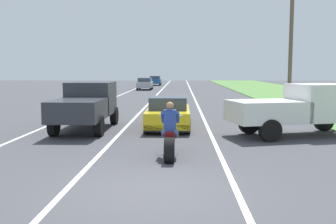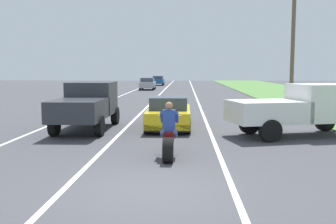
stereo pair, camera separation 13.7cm
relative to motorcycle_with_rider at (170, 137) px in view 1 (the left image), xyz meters
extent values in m
plane|color=#424247|center=(-0.32, -2.94, -0.59)|extent=(160.00, 160.00, 0.00)
cube|color=white|center=(-5.72, 17.06, -0.59)|extent=(0.14, 120.00, 0.01)
cube|color=white|center=(1.48, 17.06, -0.59)|extent=(0.14, 120.00, 0.01)
cube|color=white|center=(-2.12, 17.06, -0.59)|extent=(0.14, 120.00, 0.01)
cylinder|color=black|center=(0.00, -0.60, -0.25)|extent=(0.28, 0.69, 0.69)
cylinder|color=black|center=(0.00, 0.95, -0.28)|extent=(0.12, 0.63, 0.63)
cube|color=#590F0F|center=(0.00, 0.23, 0.02)|extent=(0.28, 1.10, 0.36)
cylinder|color=#B2B2B7|center=(0.00, 0.87, 0.09)|extent=(0.08, 0.36, 0.73)
cylinder|color=#A5A5AA|center=(0.00, 0.85, 0.52)|extent=(0.70, 0.05, 0.05)
cube|color=navy|center=(0.00, 0.00, 0.50)|extent=(0.36, 0.24, 0.60)
sphere|color=#9E7051|center=(0.00, 0.00, 0.92)|extent=(0.22, 0.22, 0.22)
cylinder|color=#384C7A|center=(-0.18, 0.03, 0.10)|extent=(0.14, 0.47, 0.32)
cylinder|color=navy|center=(-0.22, 0.30, 0.55)|extent=(0.10, 0.51, 0.40)
cylinder|color=#384C7A|center=(0.18, 0.03, 0.10)|extent=(0.14, 0.47, 0.32)
cylinder|color=navy|center=(0.22, 0.30, 0.55)|extent=(0.10, 0.51, 0.40)
cube|color=yellow|center=(-0.24, 5.75, -0.07)|extent=(1.80, 4.30, 0.64)
cube|color=#333D4C|center=(-0.24, 5.55, 0.51)|extent=(1.56, 1.70, 0.52)
cube|color=black|center=(-0.24, 3.70, -0.31)|extent=(1.76, 0.20, 0.28)
cylinder|color=black|center=(-1.04, 7.35, -0.27)|extent=(0.24, 0.64, 0.64)
cylinder|color=black|center=(0.56, 7.35, -0.27)|extent=(0.24, 0.64, 0.64)
cylinder|color=black|center=(-1.04, 4.15, -0.27)|extent=(0.24, 0.64, 0.64)
cylinder|color=black|center=(0.56, 4.15, -0.27)|extent=(0.24, 0.64, 0.64)
cube|color=#2D3035|center=(-3.67, 6.01, 0.69)|extent=(1.90, 2.10, 1.40)
cube|color=#333D4C|center=(-3.67, 6.36, 1.07)|extent=(1.67, 0.29, 0.57)
cube|color=#2D3035|center=(-3.67, 3.76, 0.39)|extent=(1.90, 2.70, 0.80)
cylinder|color=black|center=(-4.54, 6.81, -0.19)|extent=(0.28, 0.80, 0.80)
cylinder|color=black|center=(-2.80, 6.81, -0.19)|extent=(0.28, 0.80, 0.80)
cylinder|color=black|center=(-4.54, 3.46, -0.19)|extent=(0.28, 0.80, 0.80)
cylinder|color=black|center=(-2.80, 3.46, -0.19)|extent=(0.28, 0.80, 0.80)
cube|color=silver|center=(5.69, 4.09, 0.69)|extent=(2.52, 2.38, 1.40)
cube|color=#333D4C|center=(6.03, 4.18, 1.07)|extent=(0.71, 1.69, 0.57)
cube|color=silver|center=(3.52, 3.51, 0.39)|extent=(3.10, 2.53, 0.80)
cylinder|color=black|center=(6.24, 5.14, -0.19)|extent=(0.85, 0.48, 0.80)
cylinder|color=black|center=(3.00, 4.27, -0.19)|extent=(0.85, 0.48, 0.80)
cylinder|color=black|center=(3.45, 2.59, -0.19)|extent=(0.85, 0.48, 0.80)
cylinder|color=brown|center=(7.03, 13.29, 3.88)|extent=(0.24, 0.24, 8.94)
cylinder|color=orange|center=(4.06, 5.30, -0.09)|extent=(0.56, 0.56, 1.00)
cylinder|color=white|center=(4.06, 5.30, 0.11)|extent=(0.58, 0.58, 0.10)
cylinder|color=white|center=(4.06, 5.30, -0.24)|extent=(0.58, 0.58, 0.10)
cube|color=#99999E|center=(-4.21, 37.18, 0.06)|extent=(1.76, 4.00, 0.70)
cube|color=#333D4C|center=(-4.21, 36.98, 0.66)|extent=(1.56, 2.00, 0.50)
cylinder|color=black|center=(-5.01, 38.58, -0.29)|extent=(0.20, 0.60, 0.60)
cylinder|color=black|center=(-3.41, 38.58, -0.29)|extent=(0.20, 0.60, 0.60)
cylinder|color=black|center=(-5.01, 35.78, -0.29)|extent=(0.20, 0.60, 0.60)
cylinder|color=black|center=(-3.41, 35.78, -0.29)|extent=(0.20, 0.60, 0.60)
cube|color=#194C8C|center=(-3.84, 50.80, 0.06)|extent=(1.76, 4.00, 0.70)
cube|color=#333D4C|center=(-3.84, 50.60, 0.66)|extent=(1.56, 2.00, 0.50)
cylinder|color=black|center=(-4.64, 52.20, -0.29)|extent=(0.20, 0.60, 0.60)
cylinder|color=black|center=(-3.04, 52.20, -0.29)|extent=(0.20, 0.60, 0.60)
cylinder|color=black|center=(-4.64, 49.40, -0.29)|extent=(0.20, 0.60, 0.60)
cylinder|color=black|center=(-3.04, 49.40, -0.29)|extent=(0.20, 0.60, 0.60)
camera|label=1|loc=(0.32, -10.93, 1.94)|focal=41.29mm
camera|label=2|loc=(0.45, -10.92, 1.94)|focal=41.29mm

